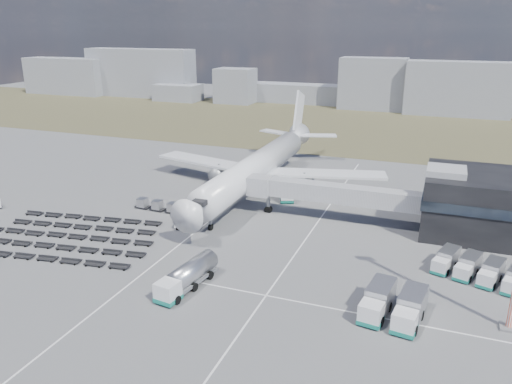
% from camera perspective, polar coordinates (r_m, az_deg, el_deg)
% --- Properties ---
extents(ground, '(420.00, 420.00, 0.00)m').
position_cam_1_polar(ground, '(77.30, -8.11, -6.72)').
color(ground, '#565659').
rests_on(ground, ground).
extents(grass_strip, '(420.00, 90.00, 0.01)m').
position_cam_1_polar(grass_strip, '(177.38, 9.26, 7.62)').
color(grass_strip, '#47432A').
rests_on(grass_strip, ground).
extents(lane_markings, '(47.12, 110.00, 0.01)m').
position_cam_1_polar(lane_markings, '(75.93, -0.48, -7.00)').
color(lane_markings, silver).
rests_on(lane_markings, ground).
extents(jet_bridge, '(30.30, 3.80, 7.05)m').
position_cam_1_polar(jet_bridge, '(87.87, 7.39, 0.00)').
color(jet_bridge, '#939399').
rests_on(jet_bridge, ground).
extents(airliner, '(51.59, 64.53, 17.62)m').
position_cam_1_polar(airliner, '(103.18, 0.38, 3.09)').
color(airliner, silver).
rests_on(airliner, ground).
extents(skyline, '(323.81, 25.69, 22.38)m').
position_cam_1_polar(skyline, '(213.75, 10.05, 11.72)').
color(skyline, gray).
rests_on(skyline, ground).
extents(fuel_tanker, '(4.16, 10.99, 3.47)m').
position_cam_1_polar(fuel_tanker, '(66.28, -7.87, -9.53)').
color(fuel_tanker, silver).
rests_on(fuel_tanker, ground).
extents(pushback_tug, '(3.96, 2.63, 1.61)m').
position_cam_1_polar(pushback_tug, '(85.17, -7.92, -3.68)').
color(pushback_tug, silver).
rests_on(pushback_tug, ground).
extents(catering_truck, '(4.62, 6.77, 2.88)m').
position_cam_1_polar(catering_truck, '(98.59, 3.50, -0.01)').
color(catering_truck, silver).
rests_on(catering_truck, ground).
extents(service_trucks_near, '(7.44, 8.54, 3.11)m').
position_cam_1_polar(service_trucks_near, '(61.86, 15.44, -12.30)').
color(service_trucks_near, silver).
rests_on(service_trucks_near, ground).
extents(service_trucks_far, '(12.57, 9.40, 2.49)m').
position_cam_1_polar(service_trucks_far, '(74.70, 24.17, -8.05)').
color(service_trucks_far, silver).
rests_on(service_trucks_far, ground).
extents(uld_row, '(16.02, 2.22, 1.75)m').
position_cam_1_polar(uld_row, '(92.49, -9.48, -1.78)').
color(uld_row, black).
rests_on(uld_row, ground).
extents(baggage_dollies, '(31.80, 21.63, 0.69)m').
position_cam_1_polar(baggage_dollies, '(86.66, -20.94, -4.72)').
color(baggage_dollies, black).
rests_on(baggage_dollies, ground).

